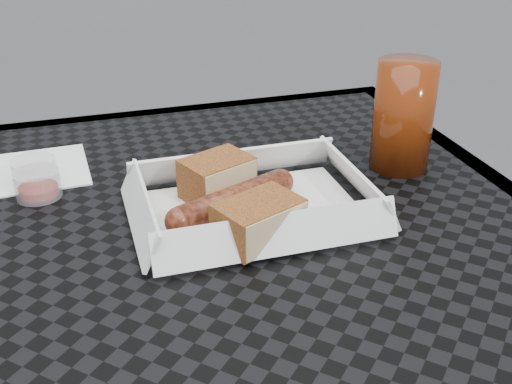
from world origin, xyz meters
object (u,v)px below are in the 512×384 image
(food_tray, at_px, (253,211))
(bratwurst, at_px, (233,201))
(drink_glass, at_px, (403,116))
(patio_table, at_px, (182,318))

(food_tray, distance_m, bratwurst, 0.03)
(food_tray, relative_size, bratwurst, 1.46)
(bratwurst, relative_size, drink_glass, 1.16)
(patio_table, xyz_separation_m, drink_glass, (0.29, 0.11, 0.14))
(patio_table, height_order, bratwurst, bratwurst)
(food_tray, height_order, drink_glass, drink_glass)
(patio_table, relative_size, bratwurst, 5.31)
(patio_table, distance_m, bratwurst, 0.13)
(bratwurst, height_order, drink_glass, drink_glass)
(patio_table, height_order, food_tray, food_tray)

